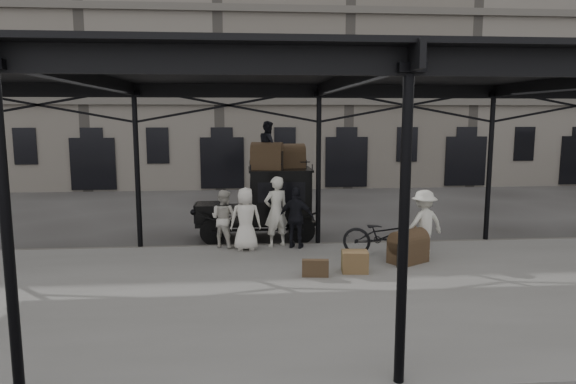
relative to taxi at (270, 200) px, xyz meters
name	(u,v)px	position (x,y,z in m)	size (l,w,h in m)	color
ground	(329,268)	(1.32, -3.29, -1.20)	(120.00, 120.00, 0.00)	#383533
platform	(345,293)	(1.32, -5.29, -1.13)	(28.00, 8.00, 0.15)	slate
canopy	(346,74)	(1.32, -5.01, 3.39)	(22.50, 9.00, 4.74)	black
building_frontage	(279,59)	(1.32, 14.71, 5.80)	(64.00, 8.00, 14.00)	slate
taxi	(270,200)	(0.00, 0.00, 0.00)	(3.65, 1.55, 2.18)	black
porter_left	(276,212)	(0.10, -1.55, -0.07)	(0.72, 0.47, 1.97)	beige
porter_midleft	(224,218)	(-1.35, -1.49, -0.25)	(0.78, 0.61, 1.60)	beige
porter_centre	(246,219)	(-0.74, -1.88, -0.19)	(0.84, 0.55, 1.72)	silver
porter_official	(296,218)	(0.65, -1.78, -0.21)	(0.99, 0.41, 1.69)	black
porter_right	(424,223)	(3.83, -2.92, -0.18)	(1.12, 0.65, 1.74)	silver
bicycle	(384,235)	(2.81, -2.88, -0.49)	(0.75, 2.14, 1.13)	black
porter_roof	(268,145)	(-0.03, -0.10, 1.69)	(0.70, 0.54, 1.44)	black
steamer_trunk_roof_near	(267,158)	(-0.08, -0.25, 1.31)	(0.92, 0.56, 0.68)	#453620
steamer_trunk_roof_far	(291,158)	(0.67, 0.20, 1.28)	(0.84, 0.51, 0.62)	#453620
steamer_trunk_platform	(408,249)	(3.28, -3.43, -0.71)	(0.94, 0.58, 0.69)	#453620
wicker_hamper	(355,262)	(1.78, -4.11, -0.80)	(0.60, 0.45, 0.50)	brown
suitcase_upright	(414,235)	(4.09, -1.49, -0.83)	(0.15, 0.60, 0.45)	#453620
suitcase_flat	(315,268)	(0.82, -4.39, -0.85)	(0.60, 0.15, 0.40)	#453620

